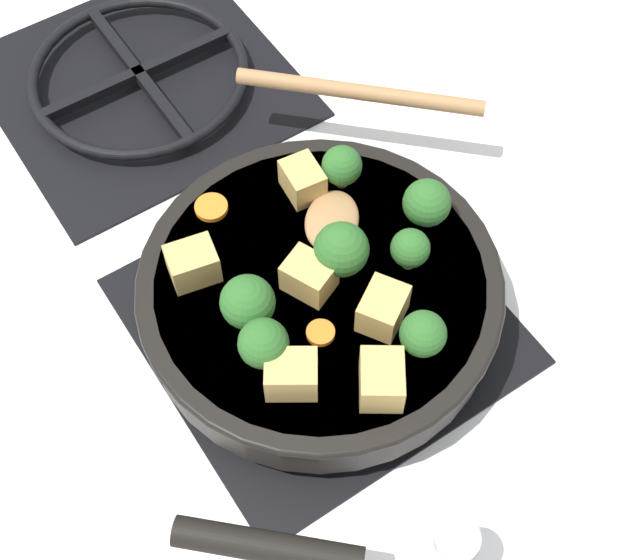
% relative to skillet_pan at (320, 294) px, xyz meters
% --- Properties ---
extents(ground_plane, '(2.40, 2.40, 0.00)m').
position_rel_skillet_pan_xyz_m(ground_plane, '(0.00, 0.00, -0.05)').
color(ground_plane, white).
extents(front_burner_grate, '(0.31, 0.31, 0.03)m').
position_rel_skillet_pan_xyz_m(front_burner_grate, '(0.00, 0.00, -0.04)').
color(front_burner_grate, black).
rests_on(front_burner_grate, ground_plane).
extents(rear_burner_grate, '(0.31, 0.31, 0.03)m').
position_rel_skillet_pan_xyz_m(rear_burner_grate, '(0.00, 0.36, -0.04)').
color(rear_burner_grate, black).
rests_on(rear_burner_grate, ground_plane).
extents(skillet_pan, '(0.38, 0.39, 0.05)m').
position_rel_skillet_pan_xyz_m(skillet_pan, '(0.00, 0.00, 0.00)').
color(skillet_pan, black).
rests_on(skillet_pan, front_burner_grate).
extents(wooden_spoon, '(0.24, 0.25, 0.02)m').
position_rel_skillet_pan_xyz_m(wooden_spoon, '(0.11, 0.11, 0.03)').
color(wooden_spoon, '#A87A4C').
rests_on(wooden_spoon, skillet_pan).
extents(tofu_cube_center_large, '(0.05, 0.04, 0.03)m').
position_rel_skillet_pan_xyz_m(tofu_cube_center_large, '(-0.09, 0.07, 0.04)').
color(tofu_cube_center_large, tan).
rests_on(tofu_cube_center_large, skillet_pan).
extents(tofu_cube_near_handle, '(0.05, 0.05, 0.03)m').
position_rel_skillet_pan_xyz_m(tofu_cube_near_handle, '(-0.07, -0.07, 0.04)').
color(tofu_cube_near_handle, tan).
rests_on(tofu_cube_near_handle, skillet_pan).
extents(tofu_cube_east_chunk, '(0.04, 0.04, 0.03)m').
position_rel_skillet_pan_xyz_m(tofu_cube_east_chunk, '(0.04, 0.09, 0.04)').
color(tofu_cube_east_chunk, tan).
rests_on(tofu_cube_east_chunk, skillet_pan).
extents(tofu_cube_west_chunk, '(0.05, 0.05, 0.03)m').
position_rel_skillet_pan_xyz_m(tofu_cube_west_chunk, '(-0.01, -0.00, 0.04)').
color(tofu_cube_west_chunk, tan).
rests_on(tofu_cube_west_chunk, skillet_pan).
extents(tofu_cube_back_piece, '(0.05, 0.06, 0.03)m').
position_rel_skillet_pan_xyz_m(tofu_cube_back_piece, '(-0.01, -0.11, 0.04)').
color(tofu_cube_back_piece, tan).
rests_on(tofu_cube_back_piece, skillet_pan).
extents(tofu_cube_front_piece, '(0.05, 0.05, 0.03)m').
position_rel_skillet_pan_xyz_m(tofu_cube_front_piece, '(0.02, -0.06, 0.04)').
color(tofu_cube_front_piece, tan).
rests_on(tofu_cube_front_piece, skillet_pan).
extents(broccoli_floret_near_spoon, '(0.04, 0.04, 0.04)m').
position_rel_skillet_pan_xyz_m(broccoli_floret_near_spoon, '(0.08, 0.08, 0.05)').
color(broccoli_floret_near_spoon, '#709956').
rests_on(broccoli_floret_near_spoon, skillet_pan).
extents(broccoli_floret_center_top, '(0.04, 0.04, 0.05)m').
position_rel_skillet_pan_xyz_m(broccoli_floret_center_top, '(-0.08, -0.04, 0.05)').
color(broccoli_floret_center_top, '#709956').
rests_on(broccoli_floret_center_top, skillet_pan).
extents(broccoli_floret_east_rim, '(0.03, 0.03, 0.04)m').
position_rel_skillet_pan_xyz_m(broccoli_floret_east_rim, '(0.07, -0.03, 0.05)').
color(broccoli_floret_east_rim, '#709956').
rests_on(broccoli_floret_east_rim, skillet_pan).
extents(broccoli_floret_west_rim, '(0.05, 0.05, 0.05)m').
position_rel_skillet_pan_xyz_m(broccoli_floret_west_rim, '(-0.07, 0.00, 0.05)').
color(broccoli_floret_west_rim, '#709956').
rests_on(broccoli_floret_west_rim, skillet_pan).
extents(broccoli_floret_north_edge, '(0.05, 0.05, 0.05)m').
position_rel_skillet_pan_xyz_m(broccoli_floret_north_edge, '(0.02, -0.00, 0.05)').
color(broccoli_floret_north_edge, '#709956').
rests_on(broccoli_floret_north_edge, skillet_pan).
extents(broccoli_floret_south_cluster, '(0.04, 0.04, 0.05)m').
position_rel_skillet_pan_xyz_m(broccoli_floret_south_cluster, '(0.03, -0.10, 0.05)').
color(broccoli_floret_south_cluster, '#709956').
rests_on(broccoli_floret_south_cluster, skillet_pan).
extents(broccoli_floret_mid_floret, '(0.04, 0.04, 0.05)m').
position_rel_skillet_pan_xyz_m(broccoli_floret_mid_floret, '(0.11, -0.00, 0.05)').
color(broccoli_floret_mid_floret, '#709956').
rests_on(broccoli_floret_mid_floret, skillet_pan).
extents(carrot_slice_orange_thin, '(0.02, 0.02, 0.01)m').
position_rel_skillet_pan_xyz_m(carrot_slice_orange_thin, '(-0.03, -0.04, 0.02)').
color(carrot_slice_orange_thin, orange).
rests_on(carrot_slice_orange_thin, skillet_pan).
extents(carrot_slice_near_center, '(0.03, 0.03, 0.01)m').
position_rel_skillet_pan_xyz_m(carrot_slice_near_center, '(-0.04, 0.12, 0.02)').
color(carrot_slice_near_center, orange).
rests_on(carrot_slice_near_center, skillet_pan).
extents(salt_shaker, '(0.04, 0.04, 0.09)m').
position_rel_skillet_pan_xyz_m(salt_shaker, '(-0.04, -0.24, -0.01)').
color(salt_shaker, white).
rests_on(salt_shaker, ground_plane).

